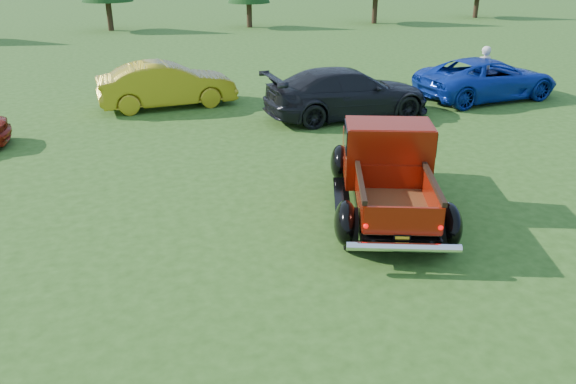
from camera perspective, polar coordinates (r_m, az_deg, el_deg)
The scene contains 6 objects.
ground at distance 10.15m, azimuth 2.84°, elevation -5.19°, with size 120.00×120.00×0.00m, color #294C15.
pickup_truck at distance 11.49m, azimuth 9.97°, elevation 2.53°, with size 3.45×5.01×1.75m.
show_car_yellow at distance 19.34m, azimuth -12.20°, elevation 10.61°, with size 1.56×4.47×1.47m, color #A79016.
show_car_grey at distance 17.79m, azimuth 6.06°, elevation 9.98°, with size 2.12×5.22×1.52m, color black.
show_car_blue at distance 21.17m, azimuth 19.57°, elevation 10.80°, with size 2.34×5.07×1.41m, color #0E2C9A.
spectator at distance 21.35m, azimuth 19.16°, elevation 11.47°, with size 0.65×0.43×1.78m, color beige.
Camera 1 is at (-3.10, -8.36, 4.86)m, focal length 35.00 mm.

